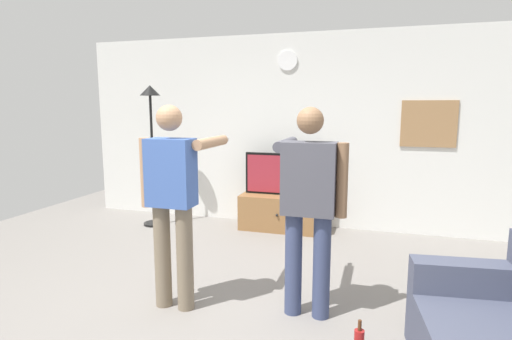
% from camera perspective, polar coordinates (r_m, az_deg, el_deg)
% --- Properties ---
extents(ground_plane, '(8.40, 8.40, 0.00)m').
position_cam_1_polar(ground_plane, '(3.50, -5.70, -20.33)').
color(ground_plane, gray).
extents(back_wall, '(6.40, 0.10, 2.70)m').
position_cam_1_polar(back_wall, '(5.89, 5.22, 5.39)').
color(back_wall, silver).
rests_on(back_wall, ground_plane).
extents(tv_stand, '(1.12, 0.51, 0.48)m').
position_cam_1_polar(tv_stand, '(5.75, 3.53, -5.88)').
color(tv_stand, olive).
rests_on(tv_stand, ground_plane).
extents(television, '(1.05, 0.07, 0.58)m').
position_cam_1_polar(television, '(5.68, 3.69, -0.58)').
color(television, black).
rests_on(television, tv_stand).
extents(wall_clock, '(0.27, 0.03, 0.27)m').
position_cam_1_polar(wall_clock, '(5.88, 4.41, 14.92)').
color(wall_clock, white).
extents(framed_picture, '(0.68, 0.04, 0.60)m').
position_cam_1_polar(framed_picture, '(5.74, 22.85, 5.94)').
color(framed_picture, '#997047').
extents(floor_lamp, '(0.32, 0.32, 1.99)m').
position_cam_1_polar(floor_lamp, '(5.97, -14.33, 5.89)').
color(floor_lamp, black).
rests_on(floor_lamp, ground_plane).
extents(person_standing_nearer_lamp, '(0.56, 0.78, 1.72)m').
position_cam_1_polar(person_standing_nearer_lamp, '(3.47, -11.51, -3.56)').
color(person_standing_nearer_lamp, '#7A6B56').
rests_on(person_standing_nearer_lamp, ground_plane).
extents(person_standing_nearer_couch, '(0.60, 0.78, 1.70)m').
position_cam_1_polar(person_standing_nearer_couch, '(3.29, 7.36, -4.17)').
color(person_standing_nearer_couch, '#384266').
rests_on(person_standing_nearer_couch, ground_plane).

